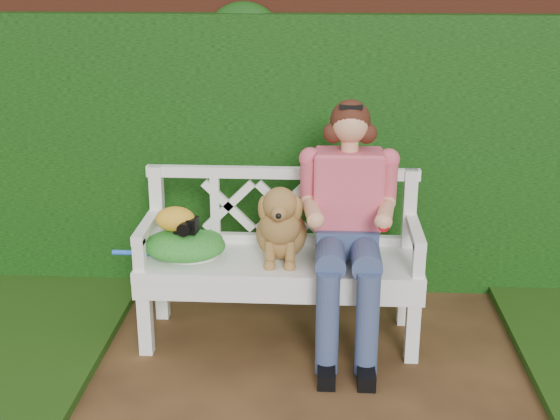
# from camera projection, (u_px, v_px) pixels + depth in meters

# --- Properties ---
(brick_wall) EXTENTS (10.00, 0.30, 2.20)m
(brick_wall) POSITION_uv_depth(u_px,v_px,m) (317.00, 109.00, 4.70)
(brick_wall) COLOR maroon
(brick_wall) RESTS_ON ground
(ivy_hedge) EXTENTS (10.00, 0.18, 1.70)m
(ivy_hedge) POSITION_uv_depth(u_px,v_px,m) (316.00, 157.00, 4.57)
(ivy_hedge) COLOR #1D6013
(ivy_hedge) RESTS_ON ground
(garden_bench) EXTENTS (1.59, 0.63, 0.48)m
(garden_bench) POSITION_uv_depth(u_px,v_px,m) (280.00, 298.00, 4.09)
(garden_bench) COLOR white
(garden_bench) RESTS_ON ground
(seated_woman) EXTENTS (0.71, 0.83, 1.27)m
(seated_woman) POSITION_uv_depth(u_px,v_px,m) (347.00, 233.00, 3.92)
(seated_woman) COLOR #FF4A85
(seated_woman) RESTS_ON ground
(dog) EXTENTS (0.35, 0.43, 0.44)m
(dog) POSITION_uv_depth(u_px,v_px,m) (281.00, 221.00, 3.92)
(dog) COLOR olive
(dog) RESTS_ON garden_bench
(tennis_racket) EXTENTS (0.65, 0.38, 0.03)m
(tennis_racket) POSITION_uv_depth(u_px,v_px,m) (184.00, 254.00, 4.02)
(tennis_racket) COLOR white
(tennis_racket) RESTS_ON garden_bench
(green_bag) EXTENTS (0.53, 0.48, 0.15)m
(green_bag) POSITION_uv_depth(u_px,v_px,m) (184.00, 245.00, 3.99)
(green_bag) COLOR #166E18
(green_bag) RESTS_ON garden_bench
(camera_item) EXTENTS (0.13, 0.10, 0.08)m
(camera_item) POSITION_uv_depth(u_px,v_px,m) (186.00, 225.00, 3.94)
(camera_item) COLOR black
(camera_item) RESTS_ON green_bag
(baseball_glove) EXTENTS (0.24, 0.20, 0.13)m
(baseball_glove) POSITION_uv_depth(u_px,v_px,m) (175.00, 219.00, 3.95)
(baseball_glove) COLOR gold
(baseball_glove) RESTS_ON green_bag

